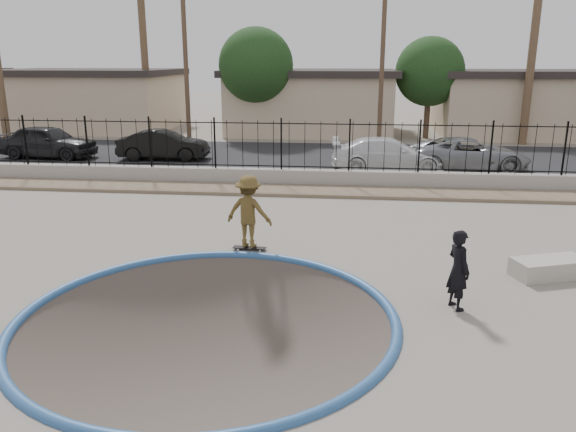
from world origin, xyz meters
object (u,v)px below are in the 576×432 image
Objects in this scene: car_c at (388,154)px; skateboard at (250,248)px; car_d at (469,154)px; skater at (249,215)px; videographer at (458,270)px; concrete_ledge at (550,268)px; car_b at (163,145)px; car_a at (48,142)px.

skateboard is at bearing 156.21° from car_c.
skater is at bearing 143.50° from car_d.
videographer reaches higher than concrete_ledge.
skateboard is 11.31m from car_c.
concrete_ledge is at bearing -176.53° from skater.
videographer is at bearing 179.07° from car_c.
skater reaches higher than car_b.
car_a reaches higher than videographer.
car_d reaches higher than car_b.
skateboard is 5.38m from videographer.
videographer is 3.02m from concrete_ledge.
car_d is at bearing -111.83° from skater.
skateboard is 0.17× the size of car_d.
car_c is at bearing -98.84° from skater.
car_c is at bearing -89.84° from car_a.
car_a is (-11.75, 11.98, 0.75)m from skateboard.
car_d is (13.60, -1.10, 0.00)m from car_b.
skateboard is 13.33m from car_d.
car_d is at bearing -98.05° from car_b.
car_c is 0.96× the size of car_d.
skater is 2.14× the size of skateboard.
car_b is at bearing -82.90° from car_a.
car_b is at bearing 134.60° from concrete_ledge.
car_b is at bearing -51.00° from skater.
skater reaches higher than car_a.
skater is 16.78m from car_a.
car_b is at bearing 78.16° from car_c.
concrete_ledge is at bearing -5.35° from skateboard.
car_d is at bearing -84.51° from car_c.
videographer is at bearing -148.05° from car_b.
skater is 11.29m from car_c.
skater is 1.12× the size of concrete_ledge.
car_a is 0.96× the size of car_c.
videographer is 18.44m from car_b.
car_a is 0.93× the size of car_d.
car_d is (3.39, 0.50, -0.00)m from car_c.
car_a reaches higher than car_d.
car_c is (-2.78, 11.57, 0.52)m from concrete_ledge.
car_b is (-6.19, 12.15, 0.66)m from skateboard.
skater is 5.34m from videographer.
skateboard is 0.20× the size of car_b.
concrete_ledge is 0.35× the size of car_a.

